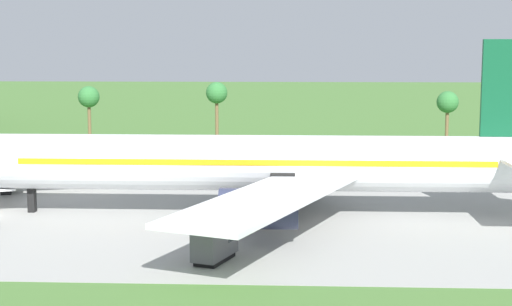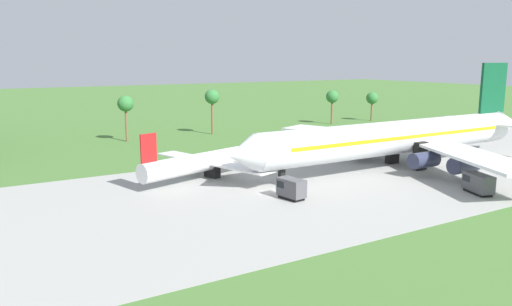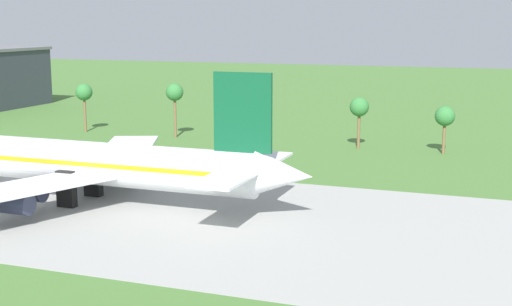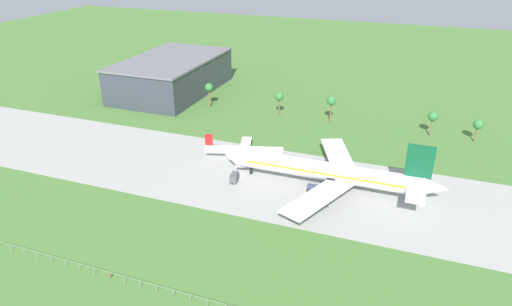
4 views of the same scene
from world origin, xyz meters
TOP-DOWN VIEW (x-y plane):
  - jet_airliner at (28.45, 1.94)m, footprint 66.85×54.45m
  - regional_aircraft at (-2.96, 11.98)m, footprint 26.11×23.75m
  - fuel_truck at (24.40, -15.76)m, footprint 3.50×5.16m
  - palm_tree_row at (20.94, 53.71)m, footprint 110.85×3.60m

SIDE VIEW (x-z plane):
  - fuel_truck at x=24.40m, z-range 0.10..2.90m
  - regional_aircraft at x=-2.96m, z-range -1.42..6.87m
  - jet_airliner at x=28.45m, z-range -3.60..14.13m
  - palm_tree_row at x=20.94m, z-range 2.58..13.72m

